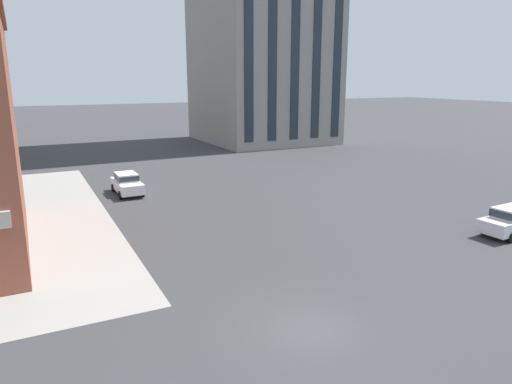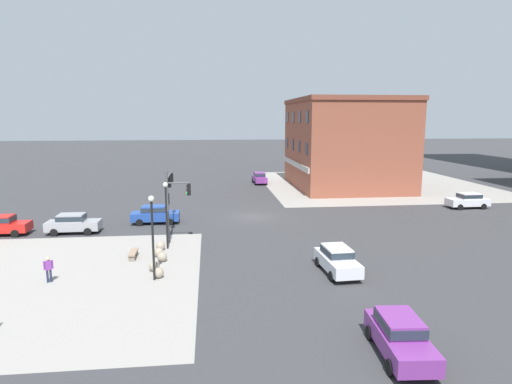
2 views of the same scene
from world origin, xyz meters
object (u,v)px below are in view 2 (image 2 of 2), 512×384
(street_lamp_mid_sidewalk, at_px, (152,228))
(car_main_southbound_near, at_px, (259,178))
(bollard_sphere_curb_c, at_px, (162,257))
(street_lamp_corner_near, at_px, (166,207))
(bollard_sphere_curb_d, at_px, (154,266))
(car_cross_eastbound, at_px, (400,334))
(car_parked_curb, at_px, (1,225))
(bollard_sphere_curb_b, at_px, (159,253))
(car_main_northbound_far, at_px, (155,214))
(car_main_northbound_near, at_px, (73,223))
(bollard_sphere_curb_a, at_px, (161,246))
(bench_near_signal, at_px, (133,254))
(car_cross_westbound, at_px, (337,259))
(bollard_sphere_curb_e, at_px, (158,273))
(pedestrian_walking_east, at_px, (49,268))
(car_main_southbound_far, at_px, (468,200))
(traffic_signal_main, at_px, (171,195))

(street_lamp_mid_sidewalk, xyz_separation_m, car_main_southbound_near, (-38.85, 10.99, -2.37))
(bollard_sphere_curb_c, xyz_separation_m, street_lamp_corner_near, (-3.03, 0.09, 2.88))
(bollard_sphere_curb_d, distance_m, car_cross_eastbound, 16.07)
(car_main_southbound_near, height_order, car_parked_curb, same)
(bollard_sphere_curb_b, bearing_deg, car_main_northbound_far, -171.83)
(car_main_northbound_near, bearing_deg, bollard_sphere_curb_d, 37.84)
(car_main_northbound_near, bearing_deg, car_main_northbound_far, 113.37)
(bollard_sphere_curb_a, height_order, bench_near_signal, bollard_sphere_curb_a)
(car_cross_westbound, bearing_deg, bollard_sphere_curb_e, -91.39)
(pedestrian_walking_east, bearing_deg, bench_near_signal, 134.51)
(car_cross_eastbound, bearing_deg, car_parked_curb, -130.71)
(street_lamp_corner_near, bearing_deg, car_cross_westbound, 60.11)
(bollard_sphere_curb_e, bearing_deg, car_parked_curb, -129.13)
(bollard_sphere_curb_e, distance_m, car_parked_curb, 18.41)
(bollard_sphere_curb_c, relative_size, street_lamp_mid_sidewalk, 0.13)
(car_main_northbound_far, height_order, car_parked_curb, same)
(bollard_sphere_curb_a, distance_m, car_parked_curb, 14.97)
(bollard_sphere_curb_d, height_order, car_main_northbound_far, car_main_northbound_far)
(bollard_sphere_curb_b, bearing_deg, street_lamp_corner_near, 168.24)
(bollard_sphere_curb_c, relative_size, bollard_sphere_curb_d, 1.00)
(car_cross_eastbound, bearing_deg, car_main_southbound_far, 143.80)
(bollard_sphere_curb_b, relative_size, car_cross_eastbound, 0.15)
(car_parked_curb, bearing_deg, pedestrian_walking_east, 33.98)
(bollard_sphere_curb_b, bearing_deg, car_main_northbound_near, -132.77)
(street_lamp_corner_near, relative_size, car_main_southbound_far, 1.15)
(bollard_sphere_curb_b, xyz_separation_m, car_cross_eastbound, (14.27, 11.36, 0.59))
(bench_near_signal, bearing_deg, car_main_northbound_near, -140.02)
(bollard_sphere_curb_a, distance_m, bollard_sphere_curb_e, 5.84)
(bollard_sphere_curb_a, height_order, bollard_sphere_curb_b, same)
(car_main_northbound_near, xyz_separation_m, car_main_southbound_near, (-26.93, 19.24, 0.00))
(bollard_sphere_curb_e, relative_size, car_main_southbound_far, 0.15)
(bollard_sphere_curb_b, xyz_separation_m, street_lamp_corner_near, (-2.01, 0.42, 2.88))
(bollard_sphere_curb_b, distance_m, car_main_northbound_near, 10.96)
(bollard_sphere_curb_d, bearing_deg, car_main_northbound_near, -142.16)
(bollard_sphere_curb_a, bearing_deg, bollard_sphere_curb_c, 8.38)
(bollard_sphere_curb_b, relative_size, bollard_sphere_curb_d, 1.00)
(bench_near_signal, bearing_deg, traffic_signal_main, 154.81)
(car_main_northbound_far, relative_size, car_cross_eastbound, 0.97)
(bench_near_signal, bearing_deg, bollard_sphere_curb_d, 31.70)
(car_main_northbound_far, bearing_deg, pedestrian_walking_east, -17.44)
(bollard_sphere_curb_d, height_order, car_main_southbound_near, car_main_southbound_near)
(car_main_southbound_near, bearing_deg, bollard_sphere_curb_d, -16.72)
(traffic_signal_main, relative_size, pedestrian_walking_east, 3.82)
(car_main_northbound_far, distance_m, car_cross_westbound, 19.71)
(bollard_sphere_curb_e, relative_size, car_main_southbound_near, 0.15)
(street_lamp_mid_sidewalk, distance_m, car_main_southbound_far, 36.53)
(traffic_signal_main, height_order, street_lamp_mid_sidewalk, traffic_signal_main)
(bollard_sphere_curb_a, height_order, street_lamp_corner_near, street_lamp_corner_near)
(bollard_sphere_curb_a, height_order, car_main_southbound_near, car_main_southbound_near)
(traffic_signal_main, xyz_separation_m, car_main_northbound_far, (-5.32, -2.03, -2.70))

